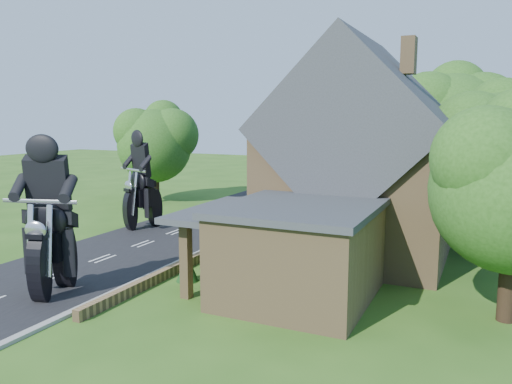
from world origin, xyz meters
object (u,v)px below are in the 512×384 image
at_px(garden_wall, 234,240).
at_px(motorcycle_follow, 143,214).
at_px(motorcycle_lead, 53,271).
at_px(house, 360,164).
at_px(annex, 296,250).

distance_m(garden_wall, motorcycle_follow, 6.72).
bearing_deg(motorcycle_follow, motorcycle_lead, 132.88).
distance_m(house, annex, 7.30).
distance_m(house, motorcycle_follow, 13.26).
xyz_separation_m(garden_wall, annex, (5.57, -5.80, 1.57)).
bearing_deg(annex, motorcycle_follow, 150.78).
bearing_deg(motorcycle_lead, annex, -171.74).
distance_m(annex, motorcycle_lead, 9.01).
xyz_separation_m(motorcycle_lead, motorcycle_follow, (-3.96, 10.41, -0.02)).
height_order(annex, motorcycle_lead, annex).
xyz_separation_m(garden_wall, motorcycle_lead, (-2.65, -9.40, 0.69)).
height_order(house, annex, house).
bearing_deg(garden_wall, motorcycle_lead, -105.72).
height_order(house, motorcycle_lead, house).
relative_size(motorcycle_lead, motorcycle_follow, 1.02).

